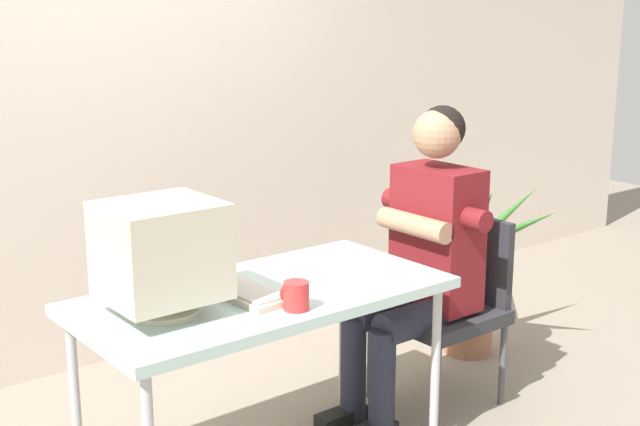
% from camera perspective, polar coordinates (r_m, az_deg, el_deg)
% --- Properties ---
extents(wall_back, '(8.00, 0.10, 3.00)m').
position_cam_1_polar(wall_back, '(4.33, -11.44, 10.31)').
color(wall_back, beige).
rests_on(wall_back, ground_plane).
extents(desk, '(1.36, 0.69, 0.72)m').
position_cam_1_polar(desk, '(3.14, -3.82, -6.06)').
color(desk, '#B7B7BC').
rests_on(desk, ground_plane).
extents(crt_monitor, '(0.38, 0.34, 0.39)m').
position_cam_1_polar(crt_monitor, '(2.86, -10.52, -2.57)').
color(crt_monitor, beige).
rests_on(crt_monitor, desk).
extents(keyboard, '(0.18, 0.42, 0.03)m').
position_cam_1_polar(keyboard, '(3.07, -5.29, -5.23)').
color(keyboard, beige).
rests_on(keyboard, desk).
extents(office_chair, '(0.47, 0.47, 0.83)m').
position_cam_1_polar(office_chair, '(3.84, 8.59, -5.72)').
color(office_chair, '#4C4C51').
rests_on(office_chair, ground_plane).
extents(person_seated, '(0.68, 0.57, 1.33)m').
position_cam_1_polar(person_seated, '(3.64, 6.82, -2.56)').
color(person_seated, maroon).
rests_on(person_seated, ground_plane).
extents(potted_plant, '(0.84, 0.81, 0.95)m').
position_cam_1_polar(potted_plant, '(4.36, 10.08, -3.84)').
color(potted_plant, '#9E6647').
rests_on(potted_plant, ground_plane).
extents(desk_mug, '(0.09, 0.10, 0.10)m').
position_cam_1_polar(desk_mug, '(2.91, -1.63, -5.54)').
color(desk_mug, red).
rests_on(desk_mug, desk).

